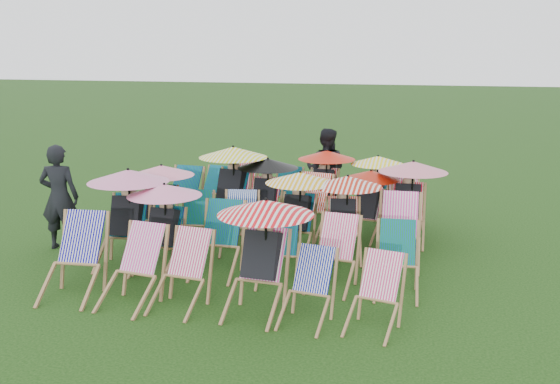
% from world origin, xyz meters
% --- Properties ---
extents(ground, '(100.00, 100.00, 0.00)m').
position_xyz_m(ground, '(0.00, 0.00, 0.00)').
color(ground, black).
rests_on(ground, ground).
extents(deckchair_0, '(0.78, 1.01, 1.03)m').
position_xyz_m(deckchair_0, '(-1.94, -2.28, 0.51)').
color(deckchair_0, '#986F46').
rests_on(deckchair_0, ground).
extents(deckchair_1, '(0.72, 0.93, 0.95)m').
position_xyz_m(deckchair_1, '(-1.09, -2.32, 0.47)').
color(deckchair_1, '#986F46').
rests_on(deckchair_1, ground).
extents(deckchair_2, '(0.68, 0.89, 0.91)m').
position_xyz_m(deckchair_2, '(-0.47, -2.25, 0.46)').
color(deckchair_2, '#986F46').
rests_on(deckchair_2, ground).
extents(deckchair_3, '(1.16, 1.21, 1.37)m').
position_xyz_m(deckchair_3, '(0.51, -2.14, 0.73)').
color(deckchair_3, '#986F46').
rests_on(deckchair_3, ground).
extents(deckchair_4, '(0.64, 0.82, 0.83)m').
position_xyz_m(deckchair_4, '(1.13, -2.27, 0.41)').
color(deckchair_4, '#986F46').
rests_on(deckchair_4, ground).
extents(deckchair_5, '(0.69, 0.85, 0.83)m').
position_xyz_m(deckchair_5, '(1.90, -2.26, 0.41)').
color(deckchair_5, '#986F46').
rests_on(deckchair_5, ground).
extents(deckchair_6, '(1.18, 1.27, 1.40)m').
position_xyz_m(deckchair_6, '(-1.91, -0.98, 0.74)').
color(deckchair_6, '#986F46').
rests_on(deckchair_6, ground).
extents(deckchair_7, '(1.06, 1.11, 1.25)m').
position_xyz_m(deckchair_7, '(-1.28, -1.13, 0.66)').
color(deckchair_7, '#986F46').
rests_on(deckchair_7, ground).
extents(deckchair_8, '(0.69, 0.94, 0.99)m').
position_xyz_m(deckchair_8, '(-0.45, -1.03, 0.49)').
color(deckchair_8, '#986F46').
rests_on(deckchair_8, ground).
extents(deckchair_9, '(0.68, 0.87, 0.88)m').
position_xyz_m(deckchair_9, '(0.47, -1.11, 0.44)').
color(deckchair_9, '#986F46').
rests_on(deckchair_9, ground).
extents(deckchair_10, '(0.69, 0.90, 0.92)m').
position_xyz_m(deckchair_10, '(1.21, -1.11, 0.46)').
color(deckchair_10, '#986F46').
rests_on(deckchair_10, ground).
extents(deckchair_11, '(0.66, 0.87, 0.90)m').
position_xyz_m(deckchair_11, '(2.05, -1.12, 0.45)').
color(deckchair_11, '#986F46').
rests_on(deckchair_11, ground).
extents(deckchair_12, '(1.07, 1.16, 1.27)m').
position_xyz_m(deckchair_12, '(-1.92, 0.15, 0.67)').
color(deckchair_12, '#986F46').
rests_on(deckchair_12, ground).
extents(deckchair_13, '(0.69, 0.87, 0.87)m').
position_xyz_m(deckchair_13, '(-1.25, 0.02, 0.43)').
color(deckchair_13, '#986F46').
rests_on(deckchair_13, ground).
extents(deckchair_14, '(0.75, 0.93, 0.90)m').
position_xyz_m(deckchair_14, '(-0.48, 0.04, 0.45)').
color(deckchair_14, '#986F46').
rests_on(deckchair_14, ground).
extents(deckchair_15, '(1.08, 1.12, 1.28)m').
position_xyz_m(deckchair_15, '(0.40, 0.13, 0.67)').
color(deckchair_15, '#986F46').
rests_on(deckchair_15, ground).
extents(deckchair_16, '(1.05, 1.15, 1.25)m').
position_xyz_m(deckchair_16, '(1.15, 0.14, 0.66)').
color(deckchair_16, '#986F46').
rests_on(deckchair_16, ground).
extents(deckchair_17, '(0.72, 0.97, 1.01)m').
position_xyz_m(deckchair_17, '(1.98, 0.04, 0.51)').
color(deckchair_17, '#986F46').
rests_on(deckchair_17, ground).
extents(deckchair_18, '(0.71, 0.96, 1.00)m').
position_xyz_m(deckchair_18, '(-2.04, 1.25, 0.50)').
color(deckchair_18, '#986F46').
rests_on(deckchair_18, ground).
extents(deckchair_19, '(1.21, 1.28, 1.44)m').
position_xyz_m(deckchair_19, '(-1.11, 1.29, 0.76)').
color(deckchair_19, '#986F46').
rests_on(deckchair_19, ground).
extents(deckchair_20, '(1.06, 1.10, 1.26)m').
position_xyz_m(deckchair_20, '(-0.45, 1.26, 0.67)').
color(deckchair_20, '#986F46').
rests_on(deckchair_20, ground).
extents(deckchair_21, '(0.80, 1.02, 1.01)m').
position_xyz_m(deckchair_21, '(0.35, 1.19, 0.50)').
color(deckchair_21, '#986F46').
rests_on(deckchair_21, ground).
extents(deckchair_22, '(0.97, 1.03, 1.15)m').
position_xyz_m(deckchair_22, '(1.34, 1.23, 0.61)').
color(deckchair_22, '#986F46').
rests_on(deckchair_22, ground).
extents(deckchair_23, '(1.12, 1.18, 1.33)m').
position_xyz_m(deckchair_23, '(2.03, 1.22, 0.70)').
color(deckchair_23, '#986F46').
rests_on(deckchair_23, ground).
extents(deckchair_24, '(0.69, 0.86, 0.84)m').
position_xyz_m(deckchair_24, '(-1.89, 2.34, 0.42)').
color(deckchair_24, '#986F46').
rests_on(deckchair_24, ground).
extents(deckchair_25, '(0.75, 0.98, 1.00)m').
position_xyz_m(deckchair_25, '(-1.28, 2.39, 0.50)').
color(deckchair_25, '#986F46').
rests_on(deckchair_25, ground).
extents(deckchair_26, '(0.65, 0.86, 0.88)m').
position_xyz_m(deckchair_26, '(-0.32, 2.35, 0.44)').
color(deckchair_26, '#986F46').
rests_on(deckchair_26, ground).
extents(deckchair_27, '(1.07, 1.12, 1.27)m').
position_xyz_m(deckchair_27, '(0.38, 2.36, 0.67)').
color(deckchair_27, '#986F46').
rests_on(deckchair_27, ground).
extents(deckchair_28, '(1.01, 1.05, 1.19)m').
position_xyz_m(deckchair_28, '(1.33, 2.44, 0.63)').
color(deckchair_28, '#986F46').
rests_on(deckchair_28, ground).
extents(deckchair_29, '(0.82, 1.03, 1.01)m').
position_xyz_m(deckchair_29, '(1.89, 2.35, 0.50)').
color(deckchair_29, '#986F46').
rests_on(deckchair_29, ground).
extents(person_left, '(0.68, 0.52, 1.68)m').
position_xyz_m(person_left, '(-3.26, -0.58, 0.84)').
color(person_left, black).
rests_on(person_left, ground).
extents(person_rear, '(0.81, 0.64, 1.63)m').
position_xyz_m(person_rear, '(0.33, 2.88, 0.82)').
color(person_rear, black).
rests_on(person_rear, ground).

